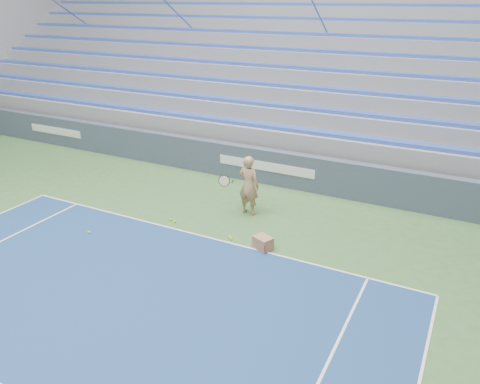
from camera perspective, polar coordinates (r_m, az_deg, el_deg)
name	(u,v)px	position (r m, az deg, el deg)	size (l,w,h in m)	color
sponsor_barrier	(268,166)	(14.63, 3.38, 3.13)	(30.00, 0.32, 1.10)	#3B465A
bleachers	(327,81)	(19.40, 10.62, 13.21)	(31.00, 9.15, 7.30)	gray
tennis_player	(249,185)	(12.41, 1.05, 0.83)	(0.92, 0.84, 1.64)	tan
ball_box	(263,243)	(10.94, 2.81, -6.23)	(0.51, 0.46, 0.32)	#9D6D4C
tennis_ball_0	(175,221)	(12.32, -7.94, -3.58)	(0.07, 0.07, 0.07)	#CFDF2D
tennis_ball_1	(230,237)	(11.45, -1.25, -5.50)	(0.07, 0.07, 0.07)	#CFDF2D
tennis_ball_2	(89,232)	(12.26, -17.94, -4.69)	(0.07, 0.07, 0.07)	#CFDF2D
tennis_ball_3	(170,220)	(12.44, -8.51, -3.34)	(0.07, 0.07, 0.07)	#CFDF2D
tennis_ball_4	(231,239)	(11.37, -1.11, -5.71)	(0.07, 0.07, 0.07)	#CFDF2D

